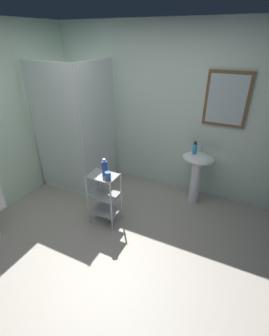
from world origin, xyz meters
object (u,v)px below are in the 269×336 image
at_px(rinse_cup, 108,176).
at_px(pedestal_sink, 197,169).
at_px(shower_stall, 81,159).
at_px(storage_cart, 104,195).
at_px(hand_soap_bottle, 195,148).
at_px(shampoo_bottle_blue, 105,168).

bearing_deg(rinse_cup, pedestal_sink, 50.64).
bearing_deg(rinse_cup, shower_stall, 143.27).
relative_size(shower_stall, pedestal_sink, 2.47).
bearing_deg(storage_cart, pedestal_sink, 45.44).
bearing_deg(hand_soap_bottle, storage_cart, -132.49).
distance_m(storage_cart, shampoo_bottle_blue, 0.41).
xyz_separation_m(shampoo_bottle_blue, rinse_cup, (0.10, -0.08, -0.05)).
height_order(shower_stall, shampoo_bottle_blue, shower_stall).
height_order(hand_soap_bottle, rinse_cup, hand_soap_bottle).
bearing_deg(rinse_cup, shampoo_bottle_blue, 138.89).
relative_size(storage_cart, shampoo_bottle_blue, 3.28).
height_order(pedestal_sink, rinse_cup, rinse_cup).
bearing_deg(shower_stall, hand_soap_bottle, 9.63).
xyz_separation_m(pedestal_sink, storage_cart, (-0.98, -1.00, -0.14)).
height_order(hand_soap_bottle, shampoo_bottle_blue, hand_soap_bottle).
relative_size(pedestal_sink, hand_soap_bottle, 4.54).
xyz_separation_m(shower_stall, shampoo_bottle_blue, (0.91, -0.66, 0.38)).
relative_size(shampoo_bottle_blue, rinse_cup, 2.13).
xyz_separation_m(pedestal_sink, rinse_cup, (-0.87, -1.06, 0.21)).
relative_size(hand_soap_bottle, rinse_cup, 1.68).
bearing_deg(pedestal_sink, shower_stall, -170.55).
xyz_separation_m(shower_stall, hand_soap_bottle, (1.79, 0.30, 0.42)).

